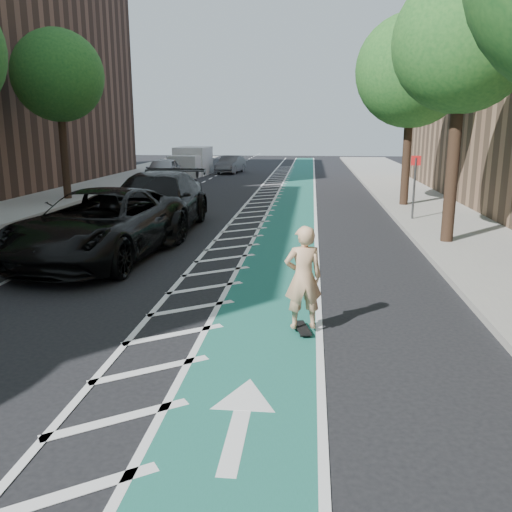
# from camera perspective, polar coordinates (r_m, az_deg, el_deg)

# --- Properties ---
(ground) EXTENTS (120.00, 120.00, 0.00)m
(ground) POSITION_cam_1_polar(r_m,az_deg,el_deg) (10.02, -17.04, -7.64)
(ground) COLOR black
(ground) RESTS_ON ground
(bike_lane) EXTENTS (2.00, 90.00, 0.01)m
(bike_lane) POSITION_cam_1_polar(r_m,az_deg,el_deg) (18.93, 3.30, 2.77)
(bike_lane) COLOR #195845
(bike_lane) RESTS_ON ground
(buffer_strip) EXTENTS (1.40, 90.00, 0.01)m
(buffer_strip) POSITION_cam_1_polar(r_m,az_deg,el_deg) (19.05, -1.22, 2.86)
(buffer_strip) COLOR silver
(buffer_strip) RESTS_ON ground
(sidewalk_right) EXTENTS (5.00, 90.00, 0.15)m
(sidewalk_right) POSITION_cam_1_polar(r_m,az_deg,el_deg) (19.74, 22.53, 2.41)
(sidewalk_right) COLOR gray
(sidewalk_right) RESTS_ON ground
(curb_right) EXTENTS (0.12, 90.00, 0.16)m
(curb_right) POSITION_cam_1_polar(r_m,az_deg,el_deg) (19.17, 15.50, 2.67)
(curb_right) COLOR gray
(curb_right) RESTS_ON ground
(curb_left) EXTENTS (0.12, 90.00, 0.16)m
(curb_left) POSITION_cam_1_polar(r_m,az_deg,el_deg) (21.79, -24.17, 3.22)
(curb_left) COLOR gray
(curb_left) RESTS_ON ground
(tree_r_c) EXTENTS (4.20, 4.20, 7.90)m
(tree_r_c) POSITION_cam_1_polar(r_m,az_deg,el_deg) (17.23, 20.86, 20.18)
(tree_r_c) COLOR #382619
(tree_r_c) RESTS_ON ground
(tree_r_d) EXTENTS (4.20, 4.20, 7.90)m
(tree_r_d) POSITION_cam_1_polar(r_m,az_deg,el_deg) (25.03, 16.04, 18.15)
(tree_r_d) COLOR #382619
(tree_r_d) RESTS_ON ground
(tree_l_d) EXTENTS (4.20, 4.20, 7.90)m
(tree_l_d) POSITION_cam_1_polar(r_m,az_deg,el_deg) (27.32, -20.54, 17.40)
(tree_l_d) COLOR #382619
(tree_l_d) RESTS_ON ground
(sign_post) EXTENTS (0.35, 0.08, 2.47)m
(sign_post) POSITION_cam_1_polar(r_m,az_deg,el_deg) (21.04, 16.32, 7.04)
(sign_post) COLOR #4C4C4C
(sign_post) RESTS_ON ground
(skateboard) EXTENTS (0.35, 0.73, 0.09)m
(skateboard) POSITION_cam_1_polar(r_m,az_deg,el_deg) (9.57, 4.88, -7.58)
(skateboard) COLOR black
(skateboard) RESTS_ON ground
(skateboarder) EXTENTS (0.74, 0.57, 1.80)m
(skateboarder) POSITION_cam_1_polar(r_m,az_deg,el_deg) (9.28, 4.99, -2.27)
(skateboarder) COLOR tan
(skateboarder) RESTS_ON skateboard
(suv_near) EXTENTS (3.69, 6.97, 1.87)m
(suv_near) POSITION_cam_1_polar(r_m,az_deg,el_deg) (15.23, -16.02, 3.21)
(suv_near) COLOR black
(suv_near) RESTS_ON ground
(suv_far) EXTENTS (2.92, 6.87, 1.98)m
(suv_far) POSITION_cam_1_polar(r_m,az_deg,el_deg) (18.81, -10.54, 5.54)
(suv_far) COLOR black
(suv_far) RESTS_ON ground
(car_silver) EXTENTS (2.22, 4.85, 1.61)m
(car_silver) POSITION_cam_1_polar(r_m,az_deg,el_deg) (35.07, -9.77, 8.84)
(car_silver) COLOR #A4A4AA
(car_silver) RESTS_ON ground
(car_grey) EXTENTS (1.95, 4.21, 1.34)m
(car_grey) POSITION_cam_1_polar(r_m,az_deg,el_deg) (42.69, -2.70, 9.62)
(car_grey) COLOR #535358
(car_grey) RESTS_ON ground
(box_truck) EXTENTS (2.40, 5.00, 2.04)m
(box_truck) POSITION_cam_1_polar(r_m,az_deg,el_deg) (40.75, -6.85, 9.74)
(box_truck) COLOR silver
(box_truck) RESTS_ON ground
(barrel_a) EXTENTS (0.62, 0.62, 0.84)m
(barrel_a) POSITION_cam_1_polar(r_m,az_deg,el_deg) (19.41, -17.36, 3.62)
(barrel_a) COLOR #FF510D
(barrel_a) RESTS_ON ground
(barrel_b) EXTENTS (0.74, 0.74, 1.01)m
(barrel_b) POSITION_cam_1_polar(r_m,az_deg,el_deg) (20.98, -12.31, 4.84)
(barrel_b) COLOR #D8620B
(barrel_b) RESTS_ON ground
(barrel_c) EXTENTS (0.70, 0.70, 0.96)m
(barrel_c) POSITION_cam_1_polar(r_m,az_deg,el_deg) (24.23, -10.30, 5.99)
(barrel_c) COLOR #DA520B
(barrel_c) RESTS_ON ground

